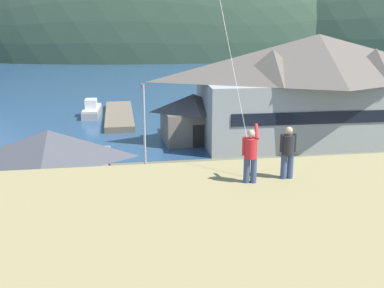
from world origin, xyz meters
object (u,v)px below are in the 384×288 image
(storage_shed_near_lot, at_px, (51,172))
(moored_boat_wharfside, at_px, (92,110))
(wharf_dock, at_px, (119,115))
(parked_car_back_row_right, at_px, (94,246))
(parked_car_mid_row_near, at_px, (207,200))
(parking_light_pole, at_px, (144,133))
(parked_car_lone_by_shed, at_px, (368,237))
(parked_car_front_row_silver, at_px, (258,237))
(harbor_lodge, at_px, (316,85))
(storage_shed_waterside, at_px, (193,117))
(person_kite_flyer, at_px, (251,154))
(person_companion, at_px, (288,151))

(storage_shed_near_lot, distance_m, moored_boat_wharfside, 29.50)
(wharf_dock, relative_size, parked_car_back_row_right, 3.45)
(parked_car_mid_row_near, bearing_deg, parking_light_pole, 129.38)
(wharf_dock, xyz_separation_m, moored_boat_wharfside, (-3.27, 1.85, 0.37))
(wharf_dock, height_order, parking_light_pole, parking_light_pole)
(storage_shed_near_lot, relative_size, parked_car_back_row_right, 1.85)
(storage_shed_near_lot, distance_m, parked_car_lone_by_shed, 18.83)
(storage_shed_near_lot, relative_size, parked_car_mid_row_near, 1.83)
(parked_car_front_row_silver, height_order, parking_light_pole, parking_light_pole)
(parked_car_back_row_right, bearing_deg, harbor_lodge, 45.99)
(storage_shed_waterside, height_order, wharf_dock, storage_shed_waterside)
(parked_car_mid_row_near, bearing_deg, moored_boat_wharfside, 105.21)
(harbor_lodge, distance_m, moored_boat_wharfside, 27.20)
(harbor_lodge, relative_size, parked_car_back_row_right, 5.48)
(storage_shed_near_lot, relative_size, person_kite_flyer, 4.26)
(storage_shed_waterside, distance_m, parked_car_front_row_silver, 23.09)
(harbor_lodge, distance_m, parked_car_back_row_right, 29.78)
(moored_boat_wharfside, distance_m, parked_car_front_row_silver, 37.94)
(harbor_lodge, relative_size, storage_shed_waterside, 3.59)
(storage_shed_near_lot, distance_m, wharf_dock, 28.00)
(parked_car_mid_row_near, distance_m, person_kite_flyer, 15.23)
(parked_car_lone_by_shed, xyz_separation_m, parked_car_front_row_silver, (-5.74, 0.86, 0.00))
(wharf_dock, distance_m, parked_car_mid_row_near, 29.74)
(parking_light_pole, distance_m, person_companion, 18.30)
(parked_car_mid_row_near, distance_m, parking_light_pole, 6.55)
(harbor_lodge, xyz_separation_m, wharf_dock, (-18.89, 13.17, -5.16))
(storage_shed_waterside, height_order, parked_car_front_row_silver, storage_shed_waterside)
(parking_light_pole, bearing_deg, harbor_lodge, 34.34)
(wharf_dock, bearing_deg, person_companion, -82.84)
(storage_shed_near_lot, relative_size, parked_car_lone_by_shed, 1.87)
(moored_boat_wharfside, xyz_separation_m, parked_car_mid_row_near, (8.46, -31.13, 0.34))
(parked_car_mid_row_near, relative_size, parking_light_pole, 0.56)
(parked_car_mid_row_near, bearing_deg, person_companion, -89.38)
(parked_car_lone_by_shed, height_order, parked_car_back_row_right, same)
(harbor_lodge, xyz_separation_m, storage_shed_near_lot, (-23.22, -14.38, -2.64))
(storage_shed_near_lot, xyz_separation_m, parked_car_front_row_silver, (11.21, -7.16, -1.80))
(harbor_lodge, bearing_deg, wharf_dock, 145.12)
(storage_shed_waterside, bearing_deg, person_kite_flyer, -95.64)
(storage_shed_waterside, height_order, parked_car_lone_by_shed, storage_shed_waterside)
(parked_car_lone_by_shed, height_order, person_companion, person_companion)
(wharf_dock, distance_m, parking_light_pole, 25.35)
(moored_boat_wharfside, xyz_separation_m, parked_car_lone_by_shed, (15.89, -37.41, 0.34))
(storage_shed_near_lot, relative_size, parked_car_front_row_silver, 1.86)
(parked_car_front_row_silver, bearing_deg, person_kite_flyer, -109.62)
(parked_car_front_row_silver, bearing_deg, parked_car_back_row_right, 177.54)
(storage_shed_waterside, bearing_deg, person_companion, -93.27)
(moored_boat_wharfside, distance_m, person_kite_flyer, 45.76)
(moored_boat_wharfside, relative_size, parked_car_lone_by_shed, 1.43)
(person_kite_flyer, bearing_deg, parked_car_front_row_silver, 70.38)
(moored_boat_wharfside, bearing_deg, wharf_dock, -29.51)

